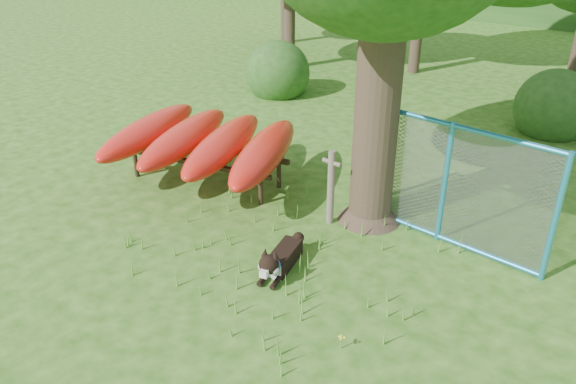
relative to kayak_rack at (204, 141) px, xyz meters
The scene contains 8 objects.
ground 3.42m from the kayak_rack, 40.43° to the right, with size 80.00×80.00×0.00m, color #255210.
wooden_post 2.77m from the kayak_rack, ahead, with size 0.36×0.13×1.31m.
kayak_rack is the anchor object (origin of this frame).
husky_dog 3.40m from the kayak_rack, 26.69° to the right, with size 0.54×1.24×0.56m.
fence_section 4.50m from the kayak_rack, ahead, with size 3.38×0.34×3.30m.
wildflower_clump 5.17m from the kayak_rack, 26.79° to the right, with size 0.09×0.09×0.20m.
shrub_left 5.96m from the kayak_rack, 114.86° to the left, with size 1.80×1.80×1.80m, color #214C18.
shrub_mid 8.25m from the kayak_rack, 56.60° to the left, with size 1.80×1.80×1.80m, color #214C18.
Camera 1 is at (4.71, -4.66, 4.77)m, focal length 35.00 mm.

